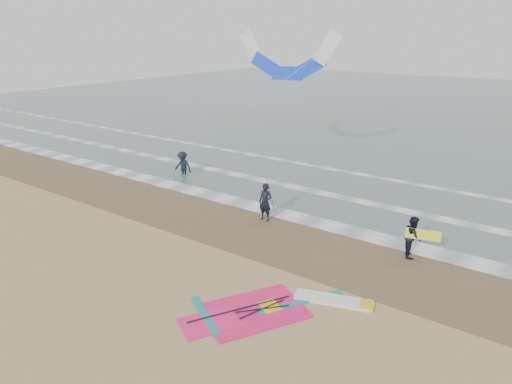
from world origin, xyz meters
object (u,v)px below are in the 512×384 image
Objects in this scene: windsurf_rig at (276,309)px; surf_kite at (287,60)px; person_walking at (413,237)px; person_wading at (183,161)px; person_standing at (265,202)px.

windsurf_rig is 17.31m from surf_kite.
windsurf_rig is at bearing -59.19° from surf_kite.
person_walking is 15.15m from person_wading.
person_walking is at bearing 69.26° from windsurf_rig.
surf_kite is at bearing 41.06° from person_wading.
windsurf_rig is 15.42m from person_wading.
windsurf_rig is 0.67× the size of surf_kite.
person_walking is 0.91× the size of person_wading.
person_wading reaches higher than person_standing.
person_standing is at bearing -64.27° from surf_kite.
person_standing is 0.23× the size of surf_kite.
person_standing is at bearing 70.32° from person_walking.
windsurf_rig is at bearing -54.84° from person_standing.
person_wading is at bearing 158.03° from person_standing.
person_walking is (2.34, 6.18, 0.80)m from windsurf_rig.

